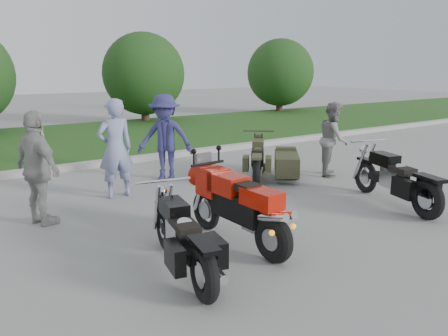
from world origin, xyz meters
TOP-DOWN VIEW (x-y plane):
  - ground at (0.00, 0.00)m, footprint 80.00×80.00m
  - curb at (0.00, 6.00)m, footprint 60.00×0.30m
  - grass_strip at (0.00, 10.15)m, footprint 60.00×8.00m
  - tree_mid_right at (4.00, 13.50)m, footprint 3.60×3.60m
  - tree_far_right at (12.00, 13.50)m, footprint 3.60×3.60m
  - sportbike_red at (-0.72, -0.10)m, footprint 0.42×2.15m
  - cruiser_left at (-1.80, -0.47)m, footprint 0.56×2.16m
  - cruiser_right at (2.72, -0.28)m, footprint 0.82×2.30m
  - cruiser_sidecar at (2.17, 2.49)m, footprint 1.78×1.98m
  - person_stripe at (-1.26, 3.16)m, footprint 0.70×0.46m
  - person_grey at (3.60, 2.07)m, footprint 1.05×1.04m
  - person_denim at (0.13, 3.82)m, footprint 1.40×1.35m
  - person_back at (-2.82, 2.37)m, footprint 0.77×1.16m

SIDE VIEW (x-z plane):
  - ground at x=0.00m, z-range 0.00..0.00m
  - grass_strip at x=0.00m, z-range 0.00..0.14m
  - curb at x=0.00m, z-range 0.00..0.15m
  - cruiser_sidecar at x=2.17m, z-range -0.03..0.80m
  - cruiser_left at x=-1.80m, z-range 0.01..0.85m
  - cruiser_right at x=2.72m, z-range 0.01..0.92m
  - sportbike_red at x=-0.72m, z-range 0.09..1.11m
  - person_grey at x=3.60m, z-range 0.00..1.71m
  - person_back at x=-2.82m, z-range 0.00..1.84m
  - person_denim at x=0.13m, z-range 0.00..1.91m
  - person_stripe at x=-1.26m, z-range 0.00..1.92m
  - tree_mid_right at x=4.00m, z-range 0.19..4.19m
  - tree_far_right at x=12.00m, z-range 0.19..4.19m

